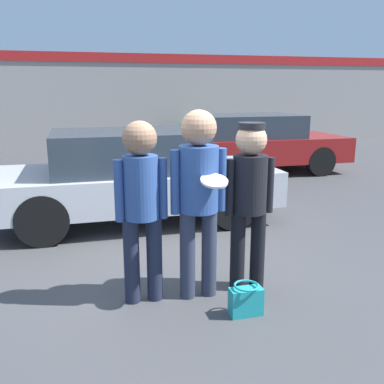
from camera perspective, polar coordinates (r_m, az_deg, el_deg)
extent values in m
plane|color=#3F3F42|center=(4.74, -3.06, -11.56)|extent=(56.00, 56.00, 0.00)
cube|color=gray|center=(15.02, -12.00, 11.70)|extent=(24.00, 0.18, 3.16)
cube|color=#B21E1E|center=(14.94, -12.25, 17.17)|extent=(24.00, 0.04, 0.30)
cylinder|color=#1E2338|center=(4.16, -8.05, -9.10)|extent=(0.15, 0.15, 0.84)
cylinder|color=#1E2338|center=(4.19, -5.03, -8.85)|extent=(0.15, 0.15, 0.84)
cylinder|color=#2D4C8C|center=(3.95, -6.81, 0.61)|extent=(0.32, 0.32, 0.59)
cylinder|color=#2D4C8C|center=(3.94, -9.70, 0.13)|extent=(0.09, 0.09, 0.57)
cylinder|color=#2D4C8C|center=(3.99, -3.94, 0.49)|extent=(0.09, 0.09, 0.57)
sphere|color=#8C664C|center=(3.88, -7.00, 7.14)|extent=(0.31, 0.31, 0.31)
cylinder|color=#2D3347|center=(4.20, -0.60, -8.40)|extent=(0.15, 0.15, 0.88)
cylinder|color=#2D3347|center=(4.26, 2.29, -8.10)|extent=(0.15, 0.15, 0.88)
cylinder|color=#2D4C8C|center=(4.01, 0.89, 1.76)|extent=(0.37, 0.37, 0.62)
cylinder|color=#2D4C8C|center=(3.96, -2.27, 1.29)|extent=(0.09, 0.09, 0.60)
cylinder|color=#2D4C8C|center=(4.08, 3.96, 1.65)|extent=(0.09, 0.09, 0.60)
sphere|color=tan|center=(3.94, 0.92, 8.57)|extent=(0.33, 0.33, 0.33)
cylinder|color=silver|center=(3.78, 2.98, 1.49)|extent=(0.25, 0.24, 0.10)
cylinder|color=black|center=(4.41, 6.09, -7.86)|extent=(0.15, 0.15, 0.81)
cylinder|color=black|center=(4.49, 8.74, -7.54)|extent=(0.15, 0.15, 0.81)
cylinder|color=black|center=(4.25, 7.71, 1.05)|extent=(0.34, 0.34, 0.57)
cylinder|color=black|center=(4.17, 5.05, 0.60)|extent=(0.09, 0.09, 0.56)
cylinder|color=black|center=(4.33, 10.26, 0.92)|extent=(0.09, 0.09, 0.56)
sphere|color=tan|center=(4.17, 7.91, 6.95)|extent=(0.30, 0.30, 0.30)
cylinder|color=black|center=(4.16, 7.97, 8.76)|extent=(0.26, 0.26, 0.06)
cube|color=#B7BABF|center=(6.64, -7.60, 0.83)|extent=(4.26, 1.76, 0.52)
cube|color=#28333D|center=(6.53, -8.50, 5.51)|extent=(2.22, 1.51, 0.58)
cylinder|color=black|center=(7.70, 1.45, 1.13)|extent=(0.70, 0.22, 0.70)
cylinder|color=black|center=(6.26, 5.50, -1.86)|extent=(0.70, 0.22, 0.70)
cylinder|color=black|center=(7.41, -18.55, -0.08)|extent=(0.70, 0.22, 0.70)
cylinder|color=black|center=(5.91, -19.33, -3.55)|extent=(0.70, 0.22, 0.70)
cube|color=maroon|center=(10.58, 8.02, 5.75)|extent=(4.49, 1.86, 0.58)
cube|color=#28333D|center=(10.49, 7.66, 8.75)|extent=(2.33, 1.60, 0.53)
cylinder|color=black|center=(11.95, 12.60, 5.30)|extent=(0.69, 0.22, 0.69)
cylinder|color=black|center=(10.53, 16.76, 3.95)|extent=(0.69, 0.22, 0.69)
cylinder|color=black|center=(10.95, -0.48, 4.88)|extent=(0.69, 0.22, 0.69)
cylinder|color=black|center=(9.38, 2.09, 3.39)|extent=(0.69, 0.22, 0.69)
sphere|color=#387A3D|center=(14.90, -0.44, 7.69)|extent=(0.93, 0.93, 0.93)
cube|color=teal|center=(4.04, 7.19, -14.30)|extent=(0.30, 0.14, 0.26)
torus|color=teal|center=(3.97, 7.26, -12.27)|extent=(0.23, 0.23, 0.02)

